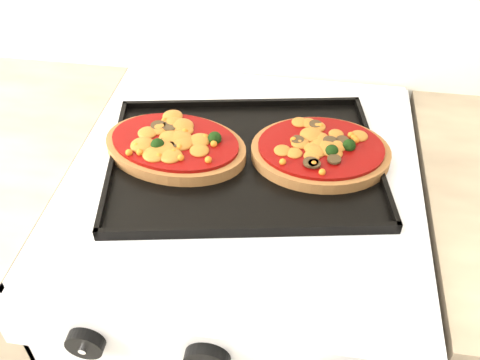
% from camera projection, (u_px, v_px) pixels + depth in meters
% --- Properties ---
extents(stove, '(0.60, 0.60, 0.91)m').
position_uv_depth(stove, '(243.00, 316.00, 1.22)').
color(stove, silver).
rests_on(stove, floor).
extents(control_panel, '(0.60, 0.02, 0.09)m').
position_uv_depth(control_panel, '(210.00, 347.00, 0.72)').
color(control_panel, silver).
rests_on(control_panel, stove).
extents(knob_left, '(0.05, 0.02, 0.05)m').
position_uv_depth(knob_left, '(85.00, 343.00, 0.72)').
color(knob_left, black).
rests_on(knob_left, control_panel).
extents(baking_tray, '(0.51, 0.41, 0.02)m').
position_uv_depth(baking_tray, '(244.00, 159.00, 0.91)').
color(baking_tray, black).
rests_on(baking_tray, stove).
extents(pizza_left, '(0.27, 0.20, 0.04)m').
position_uv_depth(pizza_left, '(175.00, 144.00, 0.91)').
color(pizza_left, '#9E6636').
rests_on(pizza_left, baking_tray).
extents(pizza_right, '(0.25, 0.20, 0.03)m').
position_uv_depth(pizza_right, '(321.00, 150.00, 0.90)').
color(pizza_right, '#9E6636').
rests_on(pizza_right, baking_tray).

